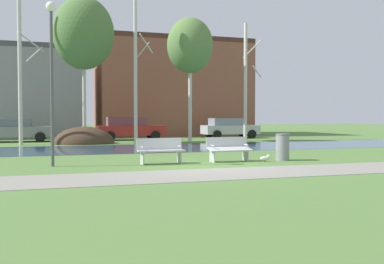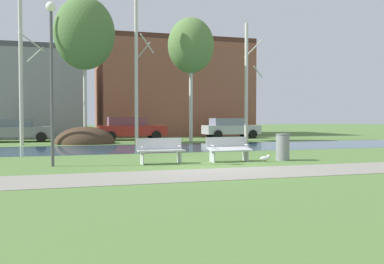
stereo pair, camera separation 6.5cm
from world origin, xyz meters
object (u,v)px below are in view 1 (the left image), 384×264
parked_van_nearest_grey (15,130)px  parked_sedan_second_red (130,128)px  streetlamp (51,57)px  parked_hatch_third_silver (229,128)px  bench_left (161,150)px  seagull (265,158)px  bench_right (229,148)px  trash_bin (282,147)px

parked_van_nearest_grey → parked_sedan_second_red: bearing=1.2°
streetlamp → parked_hatch_third_silver: streetlamp is taller
parked_sedan_second_red → parked_hatch_third_silver: 7.49m
streetlamp → bench_left: bearing=-3.6°
seagull → parked_hatch_third_silver: parked_hatch_third_silver is taller
streetlamp → parked_hatch_third_silver: bearing=51.1°
streetlamp → parked_van_nearest_grey: size_ratio=1.18×
bench_left → parked_hatch_third_silver: (8.76, 15.46, 0.32)m
seagull → parked_van_nearest_grey: size_ratio=0.09×
parked_sedan_second_red → parked_van_nearest_grey: bearing=-178.8°
parked_hatch_third_silver → bench_right: bearing=-112.0°
parked_van_nearest_grey → parked_hatch_third_silver: size_ratio=1.07×
trash_bin → parked_hatch_third_silver: parked_hatch_third_silver is taller
bench_right → streetlamp: streetlamp is taller
streetlamp → parked_van_nearest_grey: 15.34m
streetlamp → parked_sedan_second_red: bearing=72.3°
bench_right → parked_hatch_third_silver: parked_hatch_third_silver is taller
streetlamp → parked_hatch_third_silver: size_ratio=1.27×
parked_van_nearest_grey → parked_hatch_third_silver: 14.86m
bench_left → parked_sedan_second_red: 15.30m
parked_van_nearest_grey → parked_sedan_second_red: 7.37m
streetlamp → parked_hatch_third_silver: 19.76m
trash_bin → parked_van_nearest_grey: size_ratio=0.22×
bench_right → parked_sedan_second_red: (-1.22, 15.24, 0.35)m
trash_bin → parked_hatch_third_silver: size_ratio=0.23×
seagull → parked_van_nearest_grey: bearing=122.2°
bench_right → seagull: size_ratio=3.97×
bench_right → trash_bin: size_ratio=1.66×
bench_left → bench_right: same height
seagull → parked_hatch_third_silver: (5.05, 15.94, 0.66)m
bench_left → parked_van_nearest_grey: (-6.09, 15.09, 0.31)m
parked_van_nearest_grey → streetlamp: bearing=-80.2°
bench_right → parked_van_nearest_grey: 17.37m
streetlamp → bench_right: bearing=-2.1°
bench_left → seagull: (3.71, -0.48, -0.34)m
trash_bin → bench_left: bearing=177.1°
bench_right → parked_hatch_third_silver: 16.68m
trash_bin → parked_sedan_second_red: parked_sedan_second_red is taller
trash_bin → bench_right: bearing=173.6°
bench_right → streetlamp: size_ratio=0.31×
seagull → bench_left: bearing=172.7°
streetlamp → parked_sedan_second_red: streetlamp is taller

